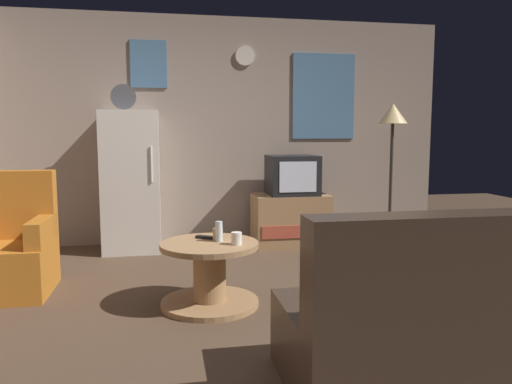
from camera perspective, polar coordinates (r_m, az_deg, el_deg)
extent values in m
plane|color=#4C3828|center=(3.66, 1.15, -13.43)|extent=(12.00, 12.00, 0.00)
cube|color=gray|center=(5.86, -3.67, 7.01)|extent=(5.20, 0.10, 2.58)
cube|color=teal|center=(6.07, 7.78, 10.82)|extent=(0.76, 0.02, 1.00)
cube|color=teal|center=(5.81, -12.24, 14.18)|extent=(0.40, 0.02, 0.52)
cylinder|color=silver|center=(5.90, -1.28, 15.37)|extent=(0.22, 0.03, 0.22)
cube|color=silver|center=(5.50, -14.11, 1.19)|extent=(0.60, 0.60, 1.50)
cylinder|color=silver|center=(5.17, -11.95, 3.13)|extent=(0.02, 0.02, 0.36)
cylinder|color=#4C4C51|center=(5.41, -14.98, 10.51)|extent=(0.26, 0.04, 0.26)
cube|color=#9E754C|center=(5.65, 3.96, -3.19)|extent=(0.84, 0.52, 0.58)
cube|color=#AD4733|center=(5.42, 4.65, -4.57)|extent=(0.76, 0.01, 0.14)
cube|color=black|center=(5.59, 4.17, 1.96)|extent=(0.54, 0.50, 0.44)
cube|color=silver|center=(5.35, 4.85, 1.73)|extent=(0.41, 0.01, 0.33)
cylinder|color=#332D28|center=(5.85, 14.99, -5.85)|extent=(0.24, 0.24, 0.02)
cylinder|color=#332D28|center=(5.75, 15.20, 0.89)|extent=(0.04, 0.04, 1.40)
cone|color=#F2D18C|center=(5.72, 15.45, 8.68)|extent=(0.32, 0.32, 0.22)
cylinder|color=#9E754C|center=(3.77, -5.31, -12.53)|extent=(0.72, 0.72, 0.04)
cylinder|color=#9E754C|center=(3.71, -5.35, -9.37)|extent=(0.24, 0.24, 0.43)
cylinder|color=#9E754C|center=(3.65, -5.39, -6.10)|extent=(0.72, 0.72, 0.04)
cylinder|color=silver|center=(3.66, -4.27, -4.54)|extent=(0.05, 0.05, 0.15)
cylinder|color=silver|center=(3.56, -2.26, -5.35)|extent=(0.08, 0.08, 0.09)
cylinder|color=tan|center=(3.70, -4.41, -4.89)|extent=(0.08, 0.08, 0.09)
cube|color=black|center=(3.78, -5.83, -5.20)|extent=(0.15, 0.12, 0.02)
cube|color=#B2661E|center=(4.41, -26.82, -7.95)|extent=(0.68, 0.68, 0.40)
cube|color=#B2661E|center=(4.57, -26.23, -1.29)|extent=(0.68, 0.16, 0.56)
cube|color=#B2661E|center=(4.28, -23.43, -4.10)|extent=(0.12, 0.60, 0.20)
cube|color=#38281E|center=(2.85, 21.13, -15.63)|extent=(1.70, 0.80, 0.40)
cube|color=#38281E|center=(2.47, 25.25, -8.06)|extent=(1.70, 0.20, 0.52)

